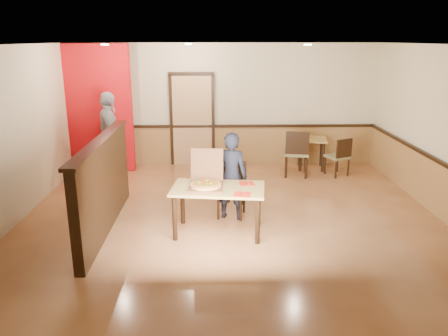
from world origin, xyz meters
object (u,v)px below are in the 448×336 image
object	(u,v)px
diner	(231,176)
condiment	(307,135)
diner_chair	(232,186)
side_chair_left	(297,151)
main_table	(218,194)
side_table	(312,146)
side_chair_right	(339,155)
passerby	(110,136)
pizza_box	(206,183)

from	to	relation	value
diner	condiment	distance (m)	3.41
diner_chair	side_chair_left	size ratio (longest dim) A/B	0.89
main_table	side_chair_left	distance (m)	3.32
side_table	diner	size ratio (longest dim) A/B	0.52
side_table	condiment	world-z (taller)	condiment
condiment	side_table	bearing A→B (deg)	1.01
diner_chair	condiment	world-z (taller)	diner_chair
side_chair_right	diner	xyz separation A→B (m)	(-2.44, -2.27, 0.27)
side_table	condiment	size ratio (longest dim) A/B	4.86
passerby	side_chair_left	bearing A→B (deg)	-107.96
side_chair_left	side_chair_right	xyz separation A→B (m)	(0.94, 0.02, -0.10)
diner_chair	passerby	bearing A→B (deg)	152.67
diner_chair	side_table	xyz separation A→B (m)	(1.93, 2.73, 0.03)
passerby	pizza_box	size ratio (longest dim) A/B	3.00
diner_chair	side_chair_right	world-z (taller)	diner_chair
main_table	side_table	world-z (taller)	main_table
main_table	passerby	xyz separation A→B (m)	(-2.23, 2.76, 0.30)
side_chair_left	condiment	size ratio (longest dim) A/B	6.62
side_chair_right	condiment	bearing A→B (deg)	-70.47
main_table	pizza_box	size ratio (longest dim) A/B	2.37
main_table	condiment	xyz separation A→B (m)	(2.05, 3.46, 0.15)
diner	pizza_box	world-z (taller)	diner
diner	main_table	bearing A→B (deg)	85.84
side_chair_right	condiment	xyz separation A→B (m)	(-0.60, 0.60, 0.32)
diner_chair	side_table	world-z (taller)	diner_chair
diner_chair	condiment	size ratio (longest dim) A/B	5.91
passerby	condiment	size ratio (longest dim) A/B	11.96
diner_chair	diner	xyz separation A→B (m)	(-0.02, -0.15, 0.23)
passerby	side_table	bearing A→B (deg)	-100.01
side_chair_left	pizza_box	world-z (taller)	pizza_box
pizza_box	condiment	xyz separation A→B (m)	(2.23, 3.43, -0.02)
main_table	side_chair_left	size ratio (longest dim) A/B	1.42
main_table	passerby	bearing A→B (deg)	135.62
passerby	condiment	bearing A→B (deg)	-99.78
diner_chair	diner	distance (m)	0.27
diner_chair	passerby	xyz separation A→B (m)	(-2.47, 2.03, 0.43)
main_table	passerby	size ratio (longest dim) A/B	0.79
side_chair_left	side_table	world-z (taller)	side_chair_left
condiment	passerby	bearing A→B (deg)	-170.76
side_chair_right	passerby	xyz separation A→B (m)	(-4.88, -0.09, 0.46)
diner_chair	side_table	size ratio (longest dim) A/B	1.22
side_chair_right	side_table	xyz separation A→B (m)	(-0.48, 0.61, 0.07)
main_table	diner	bearing A→B (deg)	76.22
side_table	passerby	size ratio (longest dim) A/B	0.41
side_chair_left	passerby	distance (m)	3.96
diner	diner_chair	bearing A→B (deg)	-82.81
side_chair_right	pizza_box	xyz separation A→B (m)	(-2.84, -2.83, 0.34)
main_table	passerby	world-z (taller)	passerby
diner_chair	side_chair_right	distance (m)	3.21
side_chair_left	pizza_box	size ratio (longest dim) A/B	1.66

